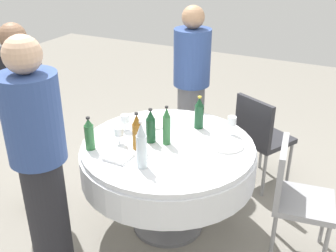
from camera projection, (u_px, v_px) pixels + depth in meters
name	position (u px, v px, depth m)	size (l,w,h in m)	color
ground_plane	(168.00, 224.00, 3.26)	(10.00, 10.00, 0.00)	gray
dining_table	(168.00, 162.00, 3.00)	(1.29, 1.29, 0.74)	white
bottle_green_right	(167.00, 126.00, 2.88)	(0.06, 0.06, 0.30)	#2D6B38
bottle_amber_mid	(137.00, 132.00, 2.82)	(0.07, 0.07, 0.28)	#8C5619
bottle_dark_green_front	(199.00, 113.00, 3.12)	(0.07, 0.07, 0.27)	#194728
bottle_green_east	(89.00, 134.00, 2.82)	(0.07, 0.07, 0.25)	#2D6B38
bottle_clear_west	(142.00, 146.00, 2.58)	(0.07, 0.07, 0.33)	silver
bottle_dark_green_south	(151.00, 127.00, 2.91)	(0.07, 0.07, 0.26)	#194728
wine_glass_east	(232.00, 122.00, 3.03)	(0.07, 0.07, 0.15)	white
wine_glass_west	(125.00, 119.00, 3.10)	(0.07, 0.07, 0.13)	white
wine_glass_south	(119.00, 132.00, 2.89)	(0.07, 0.07, 0.13)	white
plate_far	(155.00, 123.00, 3.23)	(0.21, 0.21, 0.02)	white
plate_outer	(226.00, 145.00, 2.90)	(0.25, 0.25, 0.02)	white
spoon_mid	(182.00, 155.00, 2.78)	(0.18, 0.02, 0.01)	silver
fork_front	(187.00, 116.00, 3.36)	(0.18, 0.02, 0.01)	silver
folded_napkin	(119.00, 156.00, 2.75)	(0.17, 0.17, 0.02)	white
person_right	(27.00, 120.00, 3.12)	(0.34, 0.34, 1.57)	#4C3F33
person_mid	(40.00, 164.00, 2.43)	(0.34, 0.34, 1.66)	#26262B
person_front	(191.00, 86.00, 3.80)	(0.34, 0.34, 1.56)	slate
chair_south	(293.00, 192.00, 2.77)	(0.45, 0.45, 0.87)	#99999E
chair_inner	(260.00, 134.00, 3.56)	(0.54, 0.54, 0.87)	#2D2D33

